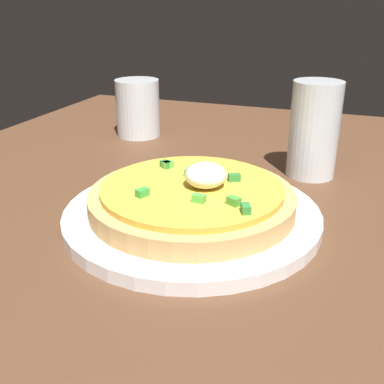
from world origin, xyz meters
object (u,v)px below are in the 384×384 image
(cup_near, at_px, (138,111))
(cup_far, at_px, (313,135))
(plate, at_px, (192,215))
(pizza, at_px, (193,197))

(cup_near, xyz_separation_m, cup_far, (-0.09, -0.31, 0.01))
(plate, height_order, pizza, pizza)
(plate, bearing_deg, pizza, -75.07)
(cup_near, distance_m, cup_far, 0.32)
(cup_near, bearing_deg, pizza, -144.02)
(plate, bearing_deg, cup_near, 35.89)
(pizza, bearing_deg, cup_near, 35.98)
(pizza, height_order, cup_near, cup_near)
(plate, relative_size, cup_near, 2.87)
(cup_far, bearing_deg, pizza, 151.22)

